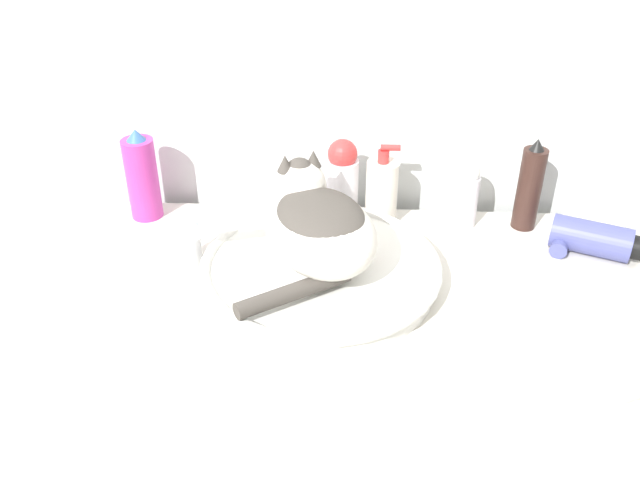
% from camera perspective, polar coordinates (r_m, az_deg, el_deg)
% --- Properties ---
extents(wall_back, '(8.00, 0.05, 2.40)m').
position_cam_1_polar(wall_back, '(1.34, -1.30, 15.73)').
color(wall_back, silver).
rests_on(wall_back, ground_plane).
extents(vanity_counter, '(1.28, 0.54, 0.89)m').
position_cam_1_polar(vanity_counter, '(1.49, -1.92, -17.58)').
color(vanity_counter, beige).
rests_on(vanity_counter, ground_plane).
extents(sink_basin, '(0.42, 0.42, 0.04)m').
position_cam_1_polar(sink_basin, '(1.17, 0.04, -2.55)').
color(sink_basin, silver).
rests_on(sink_basin, vanity_counter).
extents(cat, '(0.26, 0.33, 0.16)m').
position_cam_1_polar(cat, '(1.13, -0.26, 1.45)').
color(cat, silver).
rests_on(cat, sink_basin).
extents(faucet, '(0.15, 0.06, 0.14)m').
position_cam_1_polar(faucet, '(1.22, -10.33, 0.39)').
color(faucet, silver).
rests_on(faucet, vanity_counter).
extents(deodorant_stick, '(0.05, 0.05, 0.14)m').
position_cam_1_polar(deodorant_stick, '(1.35, 12.22, 3.81)').
color(deodorant_stick, silver).
rests_on(deodorant_stick, vanity_counter).
extents(hairspray_can_black, '(0.05, 0.05, 0.19)m').
position_cam_1_polar(hairspray_can_black, '(1.36, 17.23, 4.27)').
color(hairspray_can_black, '#331E19').
rests_on(hairspray_can_black, vanity_counter).
extents(soap_pump_bottle, '(0.06, 0.06, 0.17)m').
position_cam_1_polar(soap_pump_bottle, '(1.33, 5.21, 4.08)').
color(soap_pump_bottle, silver).
rests_on(soap_pump_bottle, vanity_counter).
extents(spray_bottle_trigger, '(0.06, 0.06, 0.19)m').
position_cam_1_polar(spray_bottle_trigger, '(1.38, -14.75, 5.16)').
color(spray_bottle_trigger, '#B2338C').
rests_on(spray_bottle_trigger, vanity_counter).
extents(lotion_bottle_white, '(0.06, 0.06, 0.18)m').
position_cam_1_polar(lotion_bottle_white, '(1.32, 1.87, 4.90)').
color(lotion_bottle_white, silver).
rests_on(lotion_bottle_white, vanity_counter).
extents(hair_dryer, '(0.17, 0.12, 0.06)m').
position_cam_1_polar(hair_dryer, '(1.34, 21.74, 0.11)').
color(hair_dryer, '#474C8C').
rests_on(hair_dryer, vanity_counter).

